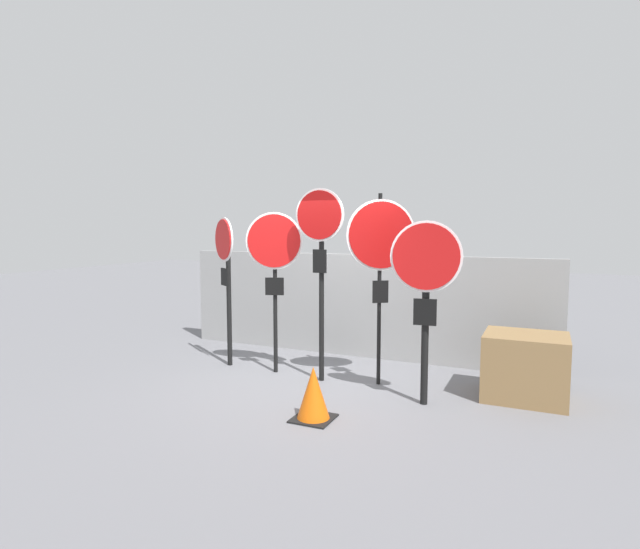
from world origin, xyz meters
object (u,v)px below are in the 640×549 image
(traffic_cone_0, at_px, (313,393))
(stop_sign_1, at_px, (274,255))
(stop_sign_0, at_px, (226,262))
(stop_sign_4, at_px, (426,278))
(stop_sign_3, at_px, (381,245))
(storage_crate, at_px, (525,367))
(stop_sign_2, at_px, (320,243))

(traffic_cone_0, bearing_deg, stop_sign_1, 132.53)
(stop_sign_0, height_order, stop_sign_4, stop_sign_0)
(stop_sign_3, height_order, storage_crate, stop_sign_3)
(stop_sign_4, xyz_separation_m, storage_crate, (1.10, 0.75, -1.13))
(stop_sign_0, relative_size, storage_crate, 2.33)
(stop_sign_1, xyz_separation_m, stop_sign_2, (0.77, -0.09, 0.18))
(traffic_cone_0, distance_m, storage_crate, 2.72)
(traffic_cone_0, bearing_deg, stop_sign_4, 43.05)
(stop_sign_0, height_order, stop_sign_3, stop_sign_3)
(stop_sign_2, distance_m, storage_crate, 3.06)
(stop_sign_4, distance_m, traffic_cone_0, 1.87)
(stop_sign_0, distance_m, stop_sign_2, 1.68)
(stop_sign_4, bearing_deg, traffic_cone_0, -144.00)
(stop_sign_4, height_order, traffic_cone_0, stop_sign_4)
(storage_crate, bearing_deg, stop_sign_0, -176.39)
(stop_sign_2, bearing_deg, stop_sign_1, 175.30)
(storage_crate, bearing_deg, stop_sign_2, -171.22)
(stop_sign_2, bearing_deg, storage_crate, 10.88)
(stop_sign_3, bearing_deg, stop_sign_4, -69.84)
(stop_sign_2, xyz_separation_m, stop_sign_3, (0.81, 0.18, -0.03))
(stop_sign_2, height_order, stop_sign_4, stop_sign_2)
(stop_sign_4, bearing_deg, stop_sign_3, 137.04)
(stop_sign_0, xyz_separation_m, stop_sign_2, (1.65, -0.14, 0.31))
(stop_sign_3, bearing_deg, traffic_cone_0, -135.48)
(stop_sign_1, height_order, stop_sign_2, stop_sign_2)
(stop_sign_1, bearing_deg, stop_sign_4, -31.60)
(stop_sign_0, bearing_deg, stop_sign_3, 34.64)
(stop_sign_0, distance_m, stop_sign_4, 3.21)
(stop_sign_4, distance_m, storage_crate, 1.75)
(traffic_cone_0, bearing_deg, stop_sign_0, 146.36)
(stop_sign_4, relative_size, traffic_cone_0, 3.69)
(stop_sign_3, distance_m, storage_crate, 2.36)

